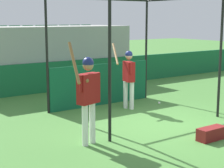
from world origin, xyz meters
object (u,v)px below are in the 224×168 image
at_px(player_waiting, 88,92).
at_px(equipment_bag, 211,134).
at_px(player_batter, 128,74).
at_px(baseball, 159,103).

relative_size(player_waiting, equipment_bag, 3.10).
relative_size(player_batter, equipment_bag, 2.72).
height_order(equipment_bag, baseball, equipment_bag).
height_order(player_waiting, baseball, player_waiting).
distance_m(player_batter, baseball, 1.53).
distance_m(player_batter, equipment_bag, 3.48).
xyz_separation_m(player_batter, baseball, (1.15, -0.10, -0.99)).
xyz_separation_m(player_batter, player_waiting, (-2.64, -2.05, 0.11)).
bearing_deg(player_batter, equipment_bag, -169.62).
bearing_deg(player_batter, player_waiting, 142.94).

